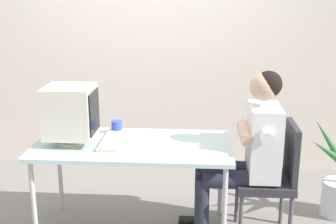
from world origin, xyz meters
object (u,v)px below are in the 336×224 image
Objects in this scene: desk at (133,150)px; crt_monitor at (71,112)px; keyboard at (112,139)px; office_chair at (273,174)px; person_seated at (248,149)px; desk_mug at (117,127)px.

crt_monitor reaches higher than desk.
keyboard is 1.23m from office_chair.
desk is at bearing 2.18° from crt_monitor.
person_seated is 1.04m from desk_mug.
person_seated is at bearing 0.67° from desk.
person_seated is at bearing 180.00° from office_chair.
office_chair is at bearing 0.00° from person_seated.
keyboard is 0.20m from desk_mug.
keyboard is at bearing 167.33° from desk.
desk is 0.18m from keyboard.
crt_monitor is at bearing -178.96° from office_chair.
crt_monitor is 4.21× the size of desk_mug.
crt_monitor is 1.33m from person_seated.
keyboard is 0.53× the size of office_chair.
desk_mug is at bearing 89.95° from keyboard.
office_chair is 8.72× the size of desk_mug.
keyboard is at bearing 10.47° from crt_monitor.
keyboard is 1.01m from person_seated.
keyboard is (-0.16, 0.04, 0.07)m from desk.
desk_mug is (0.00, 0.20, 0.04)m from keyboard.
crt_monitor is at bearing -169.53° from keyboard.
desk_mug is (-0.16, 0.24, 0.10)m from desk.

